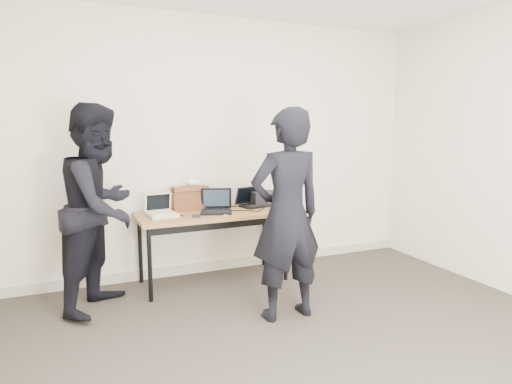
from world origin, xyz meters
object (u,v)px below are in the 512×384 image
laptop_beige (161,212)px  laptop_right (252,202)px  laptop_center (216,207)px  leather_satchel (190,198)px  desk (214,218)px  equipment_box (263,198)px  person_typist (287,215)px  person_observer (101,208)px

laptop_beige → laptop_right: bearing=0.1°
laptop_beige → laptop_center: bearing=-9.7°
laptop_right → leather_satchel: (-0.66, 0.06, 0.08)m
desk → laptop_beige: bearing=176.3°
desk → laptop_right: laptop_right is taller
laptop_beige → leather_satchel: bearing=23.6°
equipment_box → person_typist: 1.25m
laptop_beige → equipment_box: (1.14, 0.17, 0.03)m
laptop_beige → person_observer: bearing=-165.7°
desk → equipment_box: 0.67m
laptop_beige → leather_satchel: leather_satchel is taller
desk → person_typist: person_typist is taller
laptop_beige → person_typist: 1.32m
laptop_center → laptop_right: (0.45, 0.16, -0.01)m
laptop_right → person_observer: person_observer is taller
laptop_beige → laptop_right: (0.99, 0.15, 0.00)m
desk → person_observer: 1.11m
laptop_center → person_typist: 1.06m
person_typist → desk: bearing=-75.5°
equipment_box → leather_satchel: bearing=177.5°
desk → equipment_box: equipment_box is taller
equipment_box → person_typist: bearing=-104.9°
laptop_beige → leather_satchel: size_ratio=0.83×
laptop_beige → person_typist: size_ratio=0.17×
person_observer → person_typist: bearing=-87.0°
laptop_right → equipment_box: 0.15m
laptop_right → leather_satchel: size_ratio=0.95×
laptop_right → laptop_center: bearing=-175.5°
desk → laptop_beige: (-0.51, 0.02, 0.10)m
leather_satchel → person_observer: size_ratio=0.20×
leather_satchel → person_observer: (-0.89, -0.44, 0.04)m
laptop_right → equipment_box: (0.15, 0.03, 0.03)m
laptop_beige → leather_satchel: (0.33, 0.21, 0.08)m
laptop_right → person_observer: size_ratio=0.19×
laptop_beige → person_observer: size_ratio=0.17×
person_observer → laptop_beige: bearing=-34.3°
laptop_center → equipment_box: bearing=35.8°
desk → person_observer: (-1.07, -0.21, 0.22)m
laptop_right → person_typist: size_ratio=0.20×
person_typist → equipment_box: bearing=-107.4°
desk → leather_satchel: size_ratio=4.20×
leather_satchel → person_observer: 0.99m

